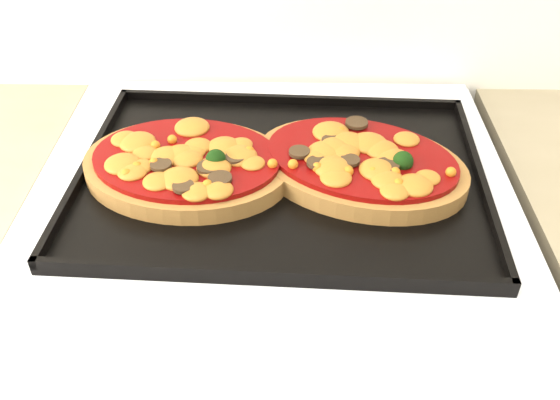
# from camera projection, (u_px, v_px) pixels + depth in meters

# --- Properties ---
(baking_tray) EXTENTS (0.50, 0.38, 0.02)m
(baking_tray) POSITION_uv_depth(u_px,v_px,m) (281.00, 173.00, 0.76)
(baking_tray) COLOR black
(baking_tray) RESTS_ON stove
(pizza_left) EXTENTS (0.28, 0.23, 0.04)m
(pizza_left) POSITION_uv_depth(u_px,v_px,m) (187.00, 163.00, 0.75)
(pizza_left) COLOR #A17637
(pizza_left) RESTS_ON baking_tray
(pizza_right) EXTENTS (0.31, 0.26, 0.04)m
(pizza_right) POSITION_uv_depth(u_px,v_px,m) (361.00, 162.00, 0.75)
(pizza_right) COLOR #A17637
(pizza_right) RESTS_ON baking_tray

